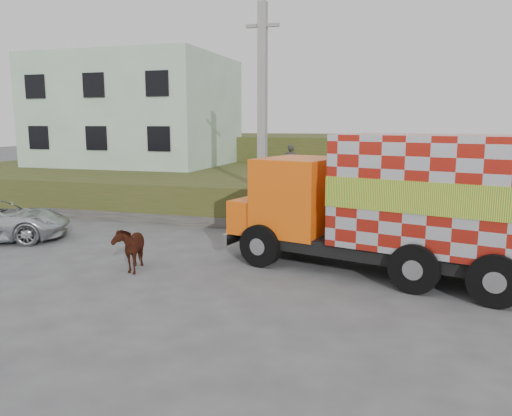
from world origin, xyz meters
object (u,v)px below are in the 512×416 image
(utility_pole, at_px, (262,117))
(cow, at_px, (130,247))
(pedestrian, at_px, (290,164))
(cargo_truck, at_px, (395,203))

(utility_pole, distance_m, cow, 7.32)
(pedestrian, bearing_deg, cow, 57.28)
(cow, distance_m, pedestrian, 8.38)
(utility_pole, xyz_separation_m, cargo_truck, (4.83, -4.49, -2.23))
(cargo_truck, distance_m, pedestrian, 7.44)
(cargo_truck, xyz_separation_m, pedestrian, (-4.17, 6.14, 0.42))
(cargo_truck, height_order, pedestrian, cargo_truck)
(cow, height_order, pedestrian, pedestrian)
(utility_pole, distance_m, pedestrian, 2.54)
(utility_pole, bearing_deg, cow, -106.42)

